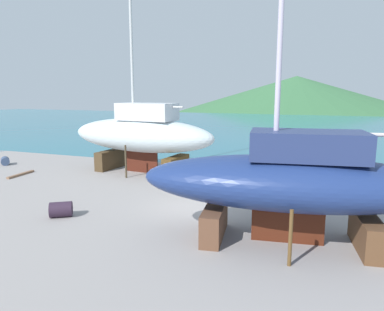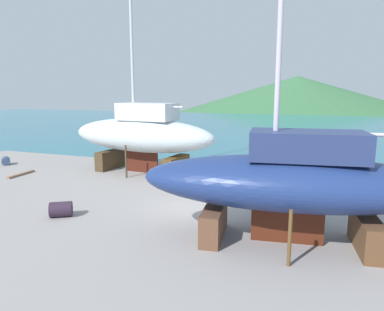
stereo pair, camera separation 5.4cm
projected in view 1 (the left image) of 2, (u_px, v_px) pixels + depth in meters
ground_plane at (180, 217)px, 15.44m from camera, size 43.59×43.59×0.00m
sea_water at (285, 127)px, 54.90m from camera, size 174.36×63.98×0.01m
headland_hill at (295, 108)px, 117.74m from camera, size 141.16×141.16×21.04m
sailboat_large_starboard at (291, 181)px, 12.46m from camera, size 10.96×4.72×15.56m
sailboat_mid_port at (141, 134)px, 23.66m from camera, size 10.91×4.16×18.75m
barrel_rust_near at (61, 209)px, 15.47m from camera, size 1.14×1.06×0.67m
barrel_tar_black at (5, 161)px, 26.52m from camera, size 1.03×1.00×0.59m
barrel_rust_far at (365, 194)px, 17.87m from camera, size 1.06×1.13×0.62m
timber_plank_near at (21, 174)px, 23.21m from camera, size 0.35×2.23×0.13m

